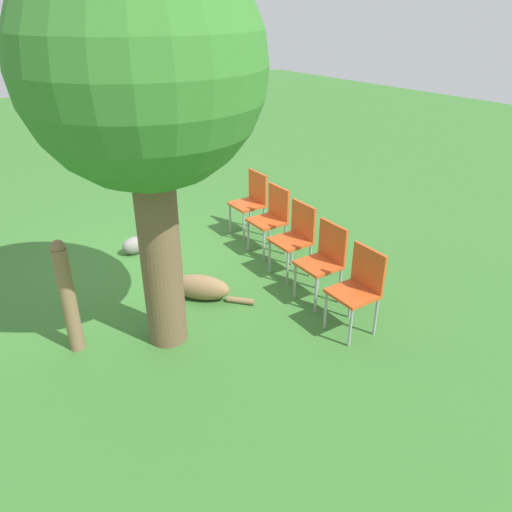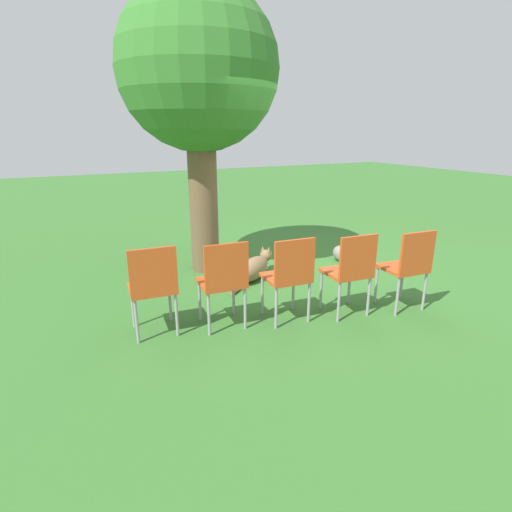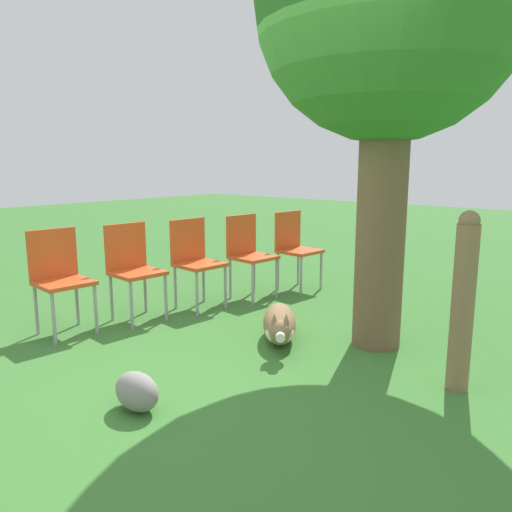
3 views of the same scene
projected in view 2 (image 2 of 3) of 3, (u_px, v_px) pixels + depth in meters
name	position (u px, v px, depth m)	size (l,w,h in m)	color
ground_plane	(296.00, 268.00, 5.93)	(30.00, 30.00, 0.00)	#38702D
oak_tree	(198.00, 74.00, 5.07)	(2.07, 2.07, 3.73)	brown
dog	(255.00, 268.00, 5.47)	(0.80, 0.98, 0.36)	olive
fence_post	(212.00, 215.00, 6.56)	(0.15, 0.15, 1.22)	#846647
red_chair_0	(408.00, 264.00, 4.39)	(0.45, 0.47, 0.93)	#D14C1E
red_chair_1	(351.00, 268.00, 4.25)	(0.45, 0.47, 0.93)	#D14C1E
red_chair_2	(289.00, 273.00, 4.11)	(0.45, 0.47, 0.93)	#D14C1E
red_chair_3	(224.00, 278.00, 3.97)	(0.45, 0.47, 0.93)	#D14C1E
red_chair_4	(153.00, 284.00, 3.83)	(0.45, 0.47, 0.93)	#D14C1E
garden_rock	(341.00, 254.00, 6.18)	(0.34, 0.21, 0.24)	gray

